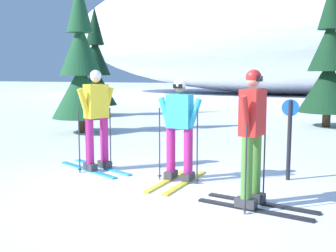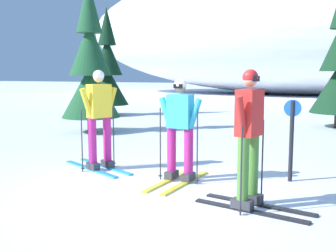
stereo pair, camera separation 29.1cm
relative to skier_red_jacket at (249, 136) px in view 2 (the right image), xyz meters
name	(u,v)px [view 2 (the right image)]	position (x,y,z in m)	size (l,w,h in m)	color
ground_plane	(159,196)	(-1.31, 0.04, -0.97)	(120.00, 120.00, 0.00)	white
skier_red_jacket	(249,136)	(0.00, 0.00, 0.00)	(1.63, 0.79, 1.84)	black
skier_cyan_jacket	(180,128)	(-1.33, 0.94, -0.08)	(0.78, 1.64, 1.70)	gold
skier_yellow_jacket	(99,118)	(-3.00, 1.16, 0.00)	(1.73, 1.15, 1.85)	#2893CC
pine_tree_far_left	(108,71)	(-7.86, 9.75, 0.89)	(1.72, 1.72, 4.44)	#47301E
pine_tree_center_left	(90,69)	(-5.82, 5.28, 0.92)	(1.74, 1.74, 4.51)	#47301E
snow_ridge_background	(308,27)	(-1.39, 29.63, 4.31)	(37.51, 16.40, 10.55)	white
trail_marker_post	(292,135)	(0.38, 1.62, -0.19)	(0.28, 0.07, 1.36)	black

